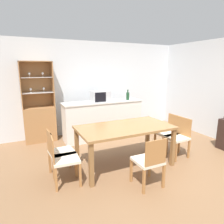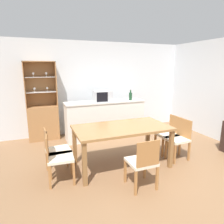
% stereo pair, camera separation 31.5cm
% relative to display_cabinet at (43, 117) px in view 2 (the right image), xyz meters
% --- Properties ---
extents(ground_plane, '(18.00, 18.00, 0.00)m').
position_rel_display_cabinet_xyz_m(ground_plane, '(1.62, -2.42, -0.59)').
color(ground_plane, brown).
extents(wall_back, '(6.80, 0.06, 2.55)m').
position_rel_display_cabinet_xyz_m(wall_back, '(1.62, 0.21, 0.69)').
color(wall_back, silver).
rests_on(wall_back, ground_plane).
extents(kitchen_counter, '(2.09, 0.54, 0.99)m').
position_rel_display_cabinet_xyz_m(kitchen_counter, '(1.53, -0.47, -0.09)').
color(kitchen_counter, silver).
rests_on(kitchen_counter, ground_plane).
extents(display_cabinet, '(0.76, 0.39, 2.00)m').
position_rel_display_cabinet_xyz_m(display_cabinet, '(0.00, 0.00, 0.00)').
color(display_cabinet, '#A37042').
rests_on(display_cabinet, ground_plane).
extents(dining_table, '(1.76, 0.94, 0.78)m').
position_rel_display_cabinet_xyz_m(dining_table, '(1.31, -2.07, 0.10)').
color(dining_table, olive).
rests_on(dining_table, ground_plane).
extents(dining_chair_side_left_far, '(0.44, 0.44, 0.83)m').
position_rel_display_cabinet_xyz_m(dining_chair_side_left_far, '(0.11, -1.94, -0.16)').
color(dining_chair_side_left_far, beige).
rests_on(dining_chair_side_left_far, ground_plane).
extents(dining_chair_head_near, '(0.41, 0.41, 0.83)m').
position_rel_display_cabinet_xyz_m(dining_chair_head_near, '(1.31, -2.86, -0.16)').
color(dining_chair_head_near, beige).
rests_on(dining_chair_head_near, ground_plane).
extents(dining_chair_side_right_near, '(0.43, 0.43, 0.83)m').
position_rel_display_cabinet_xyz_m(dining_chair_side_right_near, '(2.50, -2.21, -0.16)').
color(dining_chair_side_right_near, beige).
rests_on(dining_chair_side_right_near, ground_plane).
extents(dining_chair_side_left_near, '(0.43, 0.43, 0.83)m').
position_rel_display_cabinet_xyz_m(dining_chair_side_left_near, '(0.11, -2.21, -0.16)').
color(dining_chair_side_left_near, beige).
rests_on(dining_chair_side_left_near, ground_plane).
extents(dining_chair_side_right_far, '(0.43, 0.43, 0.83)m').
position_rel_display_cabinet_xyz_m(dining_chair_side_right_far, '(2.50, -1.93, -0.16)').
color(dining_chair_side_right_far, beige).
rests_on(dining_chair_side_right_far, ground_plane).
extents(microwave, '(0.45, 0.34, 0.28)m').
position_rel_display_cabinet_xyz_m(microwave, '(1.47, -0.46, 0.54)').
color(microwave, '#B7BABF').
rests_on(microwave, kitchen_counter).
extents(wine_bottle, '(0.08, 0.08, 0.28)m').
position_rel_display_cabinet_xyz_m(wine_bottle, '(2.23, -0.55, 0.51)').
color(wine_bottle, '#193D23').
rests_on(wine_bottle, kitchen_counter).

